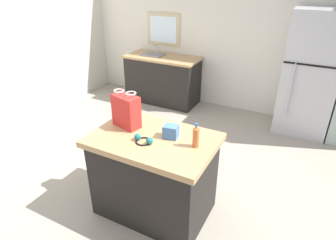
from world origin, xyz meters
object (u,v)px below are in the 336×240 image
Objects in this scene: kitchen_island at (154,175)px; ear_defenders at (143,140)px; small_box at (171,131)px; shopping_bag at (126,111)px; bottle at (196,136)px; refrigerator at (311,75)px.

ear_defenders is at bearing -107.92° from kitchen_island.
small_box reaches higher than ear_defenders.
shopping_bag is at bearing 167.55° from kitchen_island.
ear_defenders is at bearing -161.50° from bottle.
kitchen_island is 0.53m from small_box.
small_box is 0.58× the size of bottle.
small_box is 0.68× the size of ear_defenders.
refrigerator reaches higher than shopping_bag.
shopping_bag reaches higher than small_box.
shopping_bag is at bearing -120.85° from refrigerator.
refrigerator is at bearing 73.74° from bottle.
refrigerator is 7.94× the size of bottle.
refrigerator is at bearing 65.97° from kitchen_island.
ear_defenders is at bearing -132.61° from small_box.
refrigerator is (1.17, 2.63, 0.48)m from kitchen_island.
small_box is at bearing -111.98° from refrigerator.
refrigerator reaches higher than small_box.
kitchen_island is 8.69× the size of small_box.
kitchen_island is 0.64× the size of refrigerator.
kitchen_island is 2.92m from refrigerator.
shopping_bag is at bearing 148.74° from ear_defenders.
refrigerator is 2.74m from small_box.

